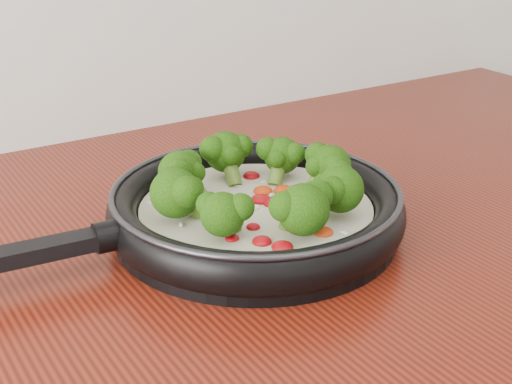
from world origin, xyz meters
TOP-DOWN VIEW (x-y plane):
  - skillet at (-0.02, 1.08)m, footprint 0.52×0.35m

SIDE VIEW (x-z plane):
  - skillet at x=-0.02m, z-range 0.89..0.98m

